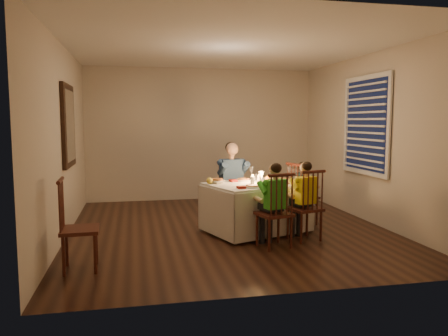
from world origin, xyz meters
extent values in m
plane|color=black|center=(0.00, 0.00, 0.00)|extent=(5.00, 5.00, 0.00)
cube|color=beige|center=(-2.25, 0.00, 1.30)|extent=(0.02, 5.00, 2.60)
cube|color=beige|center=(2.25, 0.00, 1.30)|extent=(0.02, 5.00, 2.60)
cube|color=beige|center=(0.00, 2.50, 1.30)|extent=(4.50, 0.02, 2.60)
plane|color=white|center=(0.00, 0.00, 2.60)|extent=(5.00, 5.00, 0.00)
cube|color=silver|center=(0.35, -0.27, 0.67)|extent=(1.53, 1.30, 0.04)
cube|color=silver|center=(0.19, 0.18, 0.35)|extent=(1.27, 0.46, 0.63)
cube|color=silver|center=(0.50, -0.71, 0.35)|extent=(1.27, 0.46, 0.63)
cube|color=silver|center=(0.97, -0.05, 0.35)|extent=(0.34, 0.92, 0.63)
cube|color=silver|center=(-0.27, -0.48, 0.35)|extent=(0.34, 0.92, 0.63)
cylinder|color=white|center=(0.24, 0.02, 0.70)|extent=(0.33, 0.33, 0.02)
cylinder|color=white|center=(0.20, -0.62, 0.70)|extent=(0.33, 0.33, 0.02)
cylinder|color=white|center=(0.74, -0.44, 0.70)|extent=(0.33, 0.33, 0.02)
cylinder|color=white|center=(0.80, -0.08, 0.70)|extent=(0.33, 0.33, 0.02)
cylinder|color=silver|center=(0.29, -0.28, 0.74)|extent=(0.06, 0.06, 0.10)
cylinder|color=silver|center=(0.40, -0.25, 0.74)|extent=(0.06, 0.06, 0.10)
sphere|color=yellow|center=(-0.30, -0.20, 0.74)|extent=(0.09, 0.09, 0.09)
sphere|color=orange|center=(0.55, -0.14, 0.73)|extent=(0.08, 0.08, 0.08)
imported|color=white|center=(-0.18, -0.16, 0.72)|extent=(0.27, 0.27, 0.05)
cube|color=black|center=(-2.22, 0.30, 1.50)|extent=(0.05, 0.95, 1.15)
cube|color=white|center=(-2.19, 0.30, 1.50)|extent=(0.01, 0.78, 0.98)
cube|color=black|center=(2.23, 0.10, 1.50)|extent=(0.01, 1.20, 1.40)
cube|color=white|center=(2.21, 0.10, 1.50)|extent=(0.03, 1.34, 1.54)
camera|label=1|loc=(-1.32, -6.13, 1.57)|focal=35.00mm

